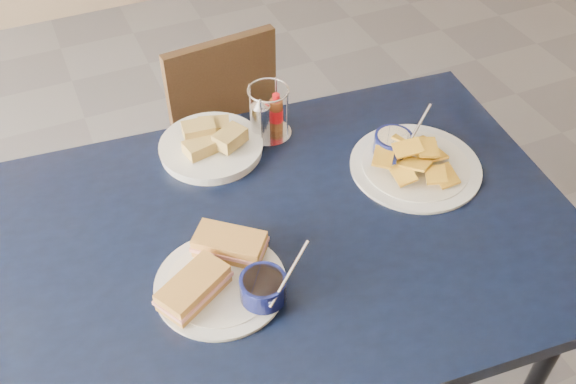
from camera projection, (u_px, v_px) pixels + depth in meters
name	position (u px, v px, depth m)	size (l,w,h in m)	color
ground	(310.00, 379.00, 1.94)	(6.00, 6.00, 0.00)	#57575C
dining_table	(283.00, 251.00, 1.40)	(1.34, 0.96, 0.75)	black
chair_far	(239.00, 142.00, 2.06)	(0.39, 0.37, 0.76)	black
sandwich_plate	(225.00, 275.00, 1.24)	(0.30, 0.27, 0.12)	white
plantain_plate	(409.00, 159.00, 1.50)	(0.31, 0.31, 0.12)	white
bread_basket	(211.00, 144.00, 1.53)	(0.24, 0.24, 0.07)	white
condiment_caddy	(267.00, 116.00, 1.55)	(0.11, 0.11, 0.14)	silver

